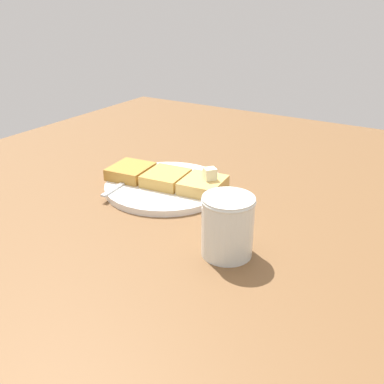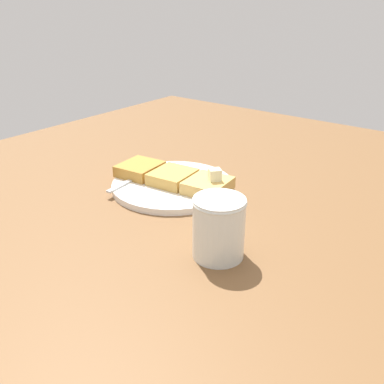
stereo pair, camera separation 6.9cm
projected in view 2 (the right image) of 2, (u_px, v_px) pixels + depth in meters
The scene contains 8 objects.
table_surface at pixel (211, 199), 79.21cm from camera, with size 123.62×123.62×1.87cm, color brown.
plate at pixel (173, 185), 81.30cm from camera, with size 23.03×23.03×1.20cm.
toast_slice_left at pixel (208, 186), 76.91cm from camera, with size 7.18×7.89×2.19cm, color tan.
toast_slice_middle at pixel (173, 177), 80.62cm from camera, with size 7.18×7.89×2.19cm, color gold.
toast_slice_right at pixel (140, 169), 84.34cm from camera, with size 7.18×7.89×2.19cm, color #B27D32.
butter_pat_primary at pixel (215, 175), 76.01cm from camera, with size 2.12×1.91×2.12cm, color #F1F1C2.
fork at pixel (140, 176), 83.54cm from camera, with size 2.90×16.06×0.36cm.
syrup_jar at pixel (219, 231), 58.83cm from camera, with size 7.46×7.46×8.80cm.
Camera 2 is at (-40.82, 58.74, 35.19)cm, focal length 40.00 mm.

